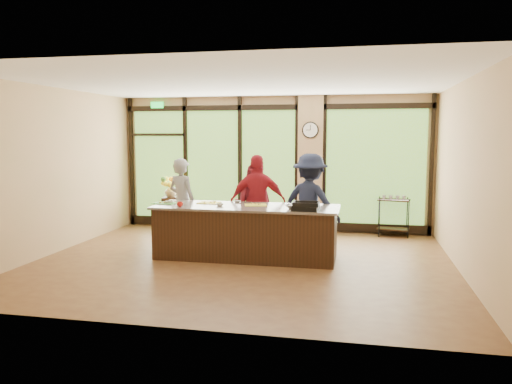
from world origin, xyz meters
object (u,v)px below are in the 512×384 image
at_px(cook_left, 182,202).
at_px(cook_right, 310,203).
at_px(flower_stand, 171,213).
at_px(bar_cart, 394,212).
at_px(roasting_pan, 306,208).
at_px(island_base, 246,233).

bearing_deg(cook_left, cook_right, -157.72).
xyz_separation_m(flower_stand, bar_cart, (4.89, 0.26, 0.15)).
relative_size(cook_right, flower_stand, 2.43).
distance_m(roasting_pan, bar_cart, 3.22).
height_order(cook_left, bar_cart, cook_left).
xyz_separation_m(cook_right, bar_cart, (1.60, 1.70, -0.38)).
bearing_deg(flower_stand, cook_right, -35.83).
bearing_deg(bar_cart, roasting_pan, -107.92).
bearing_deg(island_base, cook_right, 35.87).
distance_m(cook_right, flower_stand, 3.63).
height_order(cook_right, roasting_pan, cook_right).
xyz_separation_m(island_base, cook_right, (1.04, 0.75, 0.46)).
bearing_deg(island_base, roasting_pan, -17.07).
bearing_deg(roasting_pan, bar_cart, 66.34).
height_order(island_base, flower_stand, island_base).
distance_m(island_base, flower_stand, 3.14).
height_order(cook_left, flower_stand, cook_left).
bearing_deg(bar_cart, cook_right, -121.91).
height_order(roasting_pan, flower_stand, roasting_pan).
xyz_separation_m(cook_right, roasting_pan, (0.04, -1.08, 0.05)).
distance_m(cook_right, bar_cart, 2.37).
relative_size(cook_right, roasting_pan, 4.33).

